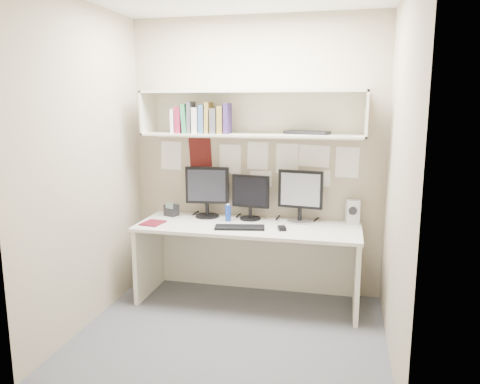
% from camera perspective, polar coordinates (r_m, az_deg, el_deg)
% --- Properties ---
extents(floor, '(2.40, 2.00, 0.01)m').
position_cam_1_polar(floor, '(3.90, -1.09, -16.91)').
color(floor, '#4A4A4F').
rests_on(floor, ground).
extents(wall_back, '(2.40, 0.02, 2.60)m').
position_cam_1_polar(wall_back, '(4.45, 1.94, 4.21)').
color(wall_back, tan).
rests_on(wall_back, ground).
extents(wall_front, '(2.40, 0.02, 2.60)m').
position_cam_1_polar(wall_front, '(2.54, -6.62, -0.89)').
color(wall_front, tan).
rests_on(wall_front, ground).
extents(wall_left, '(0.02, 2.00, 2.60)m').
position_cam_1_polar(wall_left, '(3.95, -18.34, 2.81)').
color(wall_left, tan).
rests_on(wall_left, ground).
extents(wall_right, '(0.02, 2.00, 2.60)m').
position_cam_1_polar(wall_right, '(3.40, 18.84, 1.58)').
color(wall_right, tan).
rests_on(wall_right, ground).
extents(desk, '(2.00, 0.70, 0.73)m').
position_cam_1_polar(desk, '(4.33, 0.97, -8.69)').
color(desk, beige).
rests_on(desk, floor).
extents(overhead_hutch, '(2.00, 0.38, 0.40)m').
position_cam_1_polar(overhead_hutch, '(4.29, 1.62, 9.58)').
color(overhead_hutch, silver).
rests_on(overhead_hutch, wall_back).
extents(pinned_papers, '(1.92, 0.01, 0.48)m').
position_cam_1_polar(pinned_papers, '(4.46, 1.92, 3.56)').
color(pinned_papers, white).
rests_on(pinned_papers, wall_back).
extents(monitor_left, '(0.42, 0.23, 0.48)m').
position_cam_1_polar(monitor_left, '(4.48, -4.03, 0.25)').
color(monitor_left, black).
rests_on(monitor_left, desk).
extents(monitor_center, '(0.36, 0.20, 0.42)m').
position_cam_1_polar(monitor_center, '(4.38, 1.29, -0.37)').
color(monitor_center, black).
rests_on(monitor_center, desk).
extents(monitor_right, '(0.41, 0.23, 0.48)m').
position_cam_1_polar(monitor_right, '(4.31, 7.36, -0.26)').
color(monitor_right, '#A5A5AA').
rests_on(monitor_right, desk).
extents(keyboard, '(0.45, 0.23, 0.02)m').
position_cam_1_polar(keyboard, '(4.10, -0.04, -4.34)').
color(keyboard, black).
rests_on(keyboard, desk).
extents(mouse, '(0.09, 0.11, 0.03)m').
position_cam_1_polar(mouse, '(4.07, 5.13, -4.42)').
color(mouse, black).
rests_on(mouse, desk).
extents(speaker, '(0.13, 0.13, 0.22)m').
position_cam_1_polar(speaker, '(4.37, 13.57, -2.36)').
color(speaker, '#B3B4AF').
rests_on(speaker, desk).
extents(blue_bottle, '(0.05, 0.05, 0.16)m').
position_cam_1_polar(blue_bottle, '(4.34, -1.47, -2.56)').
color(blue_bottle, navy).
rests_on(blue_bottle, desk).
extents(maroon_notebook, '(0.20, 0.24, 0.01)m').
position_cam_1_polar(maroon_notebook, '(4.34, -10.56, -3.73)').
color(maroon_notebook, '#580F1A').
rests_on(maroon_notebook, desk).
extents(desk_phone, '(0.15, 0.14, 0.14)m').
position_cam_1_polar(desk_phone, '(4.60, -8.36, -2.19)').
color(desk_phone, black).
rests_on(desk_phone, desk).
extents(book_stack, '(0.53, 0.18, 0.29)m').
position_cam_1_polar(book_stack, '(4.29, -4.71, 8.82)').
color(book_stack, white).
rests_on(book_stack, overhead_hutch).
extents(hutch_tray, '(0.42, 0.27, 0.03)m').
position_cam_1_polar(hutch_tray, '(4.21, 8.16, 7.20)').
color(hutch_tray, black).
rests_on(hutch_tray, overhead_hutch).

